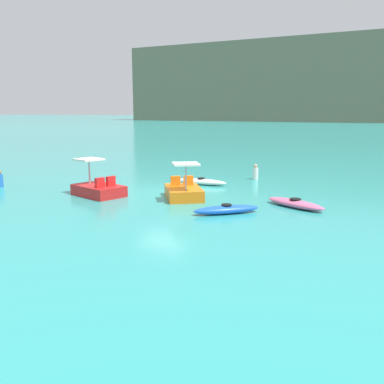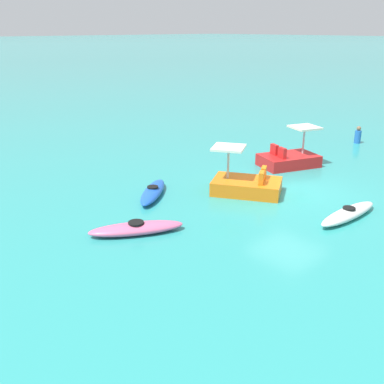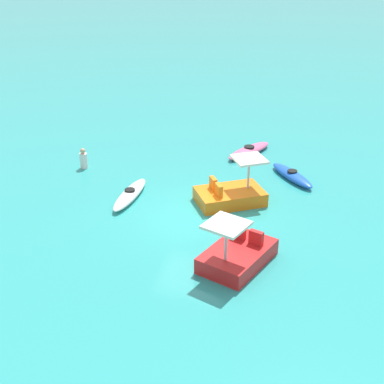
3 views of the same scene
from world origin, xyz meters
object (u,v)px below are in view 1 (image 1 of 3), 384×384
(kayak_pink, at_px, (295,203))
(pedal_boat_orange, at_px, (184,191))
(kayak_white, at_px, (201,182))
(kayak_blue, at_px, (226,209))
(person_by_kayaks, at_px, (0,180))
(person_near_shore, at_px, (255,173))
(pedal_boat_red, at_px, (98,189))

(kayak_pink, relative_size, pedal_boat_orange, 0.98)
(kayak_white, distance_m, pedal_boat_orange, 3.74)
(kayak_pink, distance_m, pedal_boat_orange, 4.94)
(kayak_pink, xyz_separation_m, kayak_white, (-5.53, 3.61, -0.00))
(kayak_blue, height_order, kayak_white, same)
(kayak_blue, bearing_deg, person_by_kayaks, 175.29)
(kayak_white, bearing_deg, person_near_shore, 52.57)
(pedal_boat_red, bearing_deg, kayak_pink, 6.61)
(pedal_boat_orange, bearing_deg, person_by_kayaks, -174.33)
(pedal_boat_orange, bearing_deg, person_near_shore, 76.20)
(pedal_boat_red, bearing_deg, person_near_shore, 53.76)
(person_by_kayaks, bearing_deg, kayak_blue, -4.71)
(kayak_white, xyz_separation_m, person_by_kayaks, (-9.32, -4.67, 0.22))
(pedal_boat_red, bearing_deg, kayak_blue, -9.29)
(pedal_boat_orange, distance_m, pedal_boat_red, 4.01)
(kayak_blue, height_order, kayak_pink, same)
(kayak_white, relative_size, person_near_shore, 3.23)
(person_near_shore, bearing_deg, person_by_kayaks, -146.73)
(pedal_boat_red, relative_size, person_near_shore, 3.15)
(pedal_boat_red, xyz_separation_m, person_near_shore, (5.52, 7.53, 0.05))
(kayak_blue, xyz_separation_m, person_near_shore, (-1.06, 8.60, 0.22))
(kayak_blue, height_order, person_by_kayaks, person_by_kayaks)
(kayak_blue, distance_m, kayak_white, 6.58)
(kayak_blue, height_order, person_near_shore, person_near_shore)
(person_near_shore, bearing_deg, kayak_blue, -82.99)
(person_by_kayaks, bearing_deg, person_near_shore, 33.27)
(kayak_pink, distance_m, kayak_white, 6.60)
(kayak_pink, xyz_separation_m, pedal_boat_orange, (-4.93, -0.08, 0.17))
(pedal_boat_orange, distance_m, person_near_shore, 6.78)
(kayak_pink, xyz_separation_m, person_near_shore, (-3.32, 6.50, 0.22))
(kayak_pink, relative_size, pedal_boat_red, 0.99)
(kayak_white, distance_m, person_by_kayaks, 10.43)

